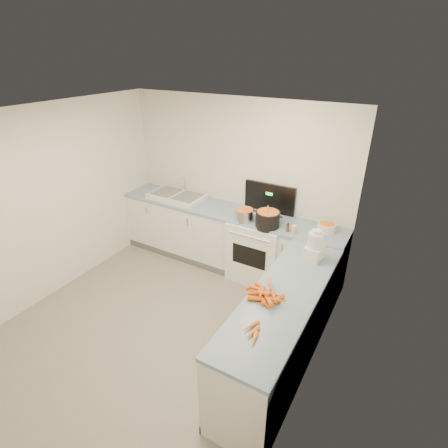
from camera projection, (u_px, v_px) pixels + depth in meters
The scene contains 19 objects.
floor at pixel (157, 331), 4.23m from camera, with size 3.50×4.00×0.00m, color gray, non-canonical shape.
ceiling at pixel (133, 120), 3.10m from camera, with size 3.50×4.00×0.00m, color silver, non-canonical shape.
wall_back at pixel (237, 184), 5.21m from camera, with size 3.50×2.50×0.00m, color silver, non-canonical shape.
wall_left at pixel (42, 207), 4.45m from camera, with size 4.00×2.50×0.00m, color silver, non-canonical shape.
wall_right at pixel (309, 294), 2.89m from camera, with size 4.00×2.50×0.00m, color silver, non-canonical shape.
counter_back at pixel (227, 238), 5.33m from camera, with size 3.50×0.62×0.94m.
counter_right at pixel (282, 329), 3.61m from camera, with size 0.62×2.20×0.94m.
stove at pixel (259, 247), 5.08m from camera, with size 0.76×0.65×1.36m.
sink at pixel (177, 196), 5.51m from camera, with size 0.86×0.52×0.31m.
steel_pot at pixel (244, 216), 4.78m from camera, with size 0.26×0.26×0.19m, color silver.
black_pot at pixel (268, 220), 4.62m from camera, with size 0.32×0.32×0.23m, color black.
wooden_spoon at pixel (268, 211), 4.56m from camera, with size 0.02×0.02×0.36m, color #AD7A47.
mixing_bowl at pixel (326, 227), 4.52m from camera, with size 0.23×0.23×0.11m, color white.
extract_bottle at pixel (288, 228), 4.50m from camera, with size 0.04×0.04×0.10m, color #593319.
spice_jar at pixel (294, 230), 4.45m from camera, with size 0.06×0.06×0.10m, color #E5B266.
food_processor at pixel (315, 247), 3.88m from camera, with size 0.20×0.24×0.37m.
carrot_pile at pixel (265, 295), 3.31m from camera, with size 0.45×0.41×0.10m.
peeled_carrots at pixel (252, 332), 2.90m from camera, with size 0.18×0.30×0.04m.
peelings at pixel (166, 192), 5.56m from camera, with size 0.24×0.23×0.01m.
Camera 1 is at (2.29, -2.36, 3.07)m, focal length 28.00 mm.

